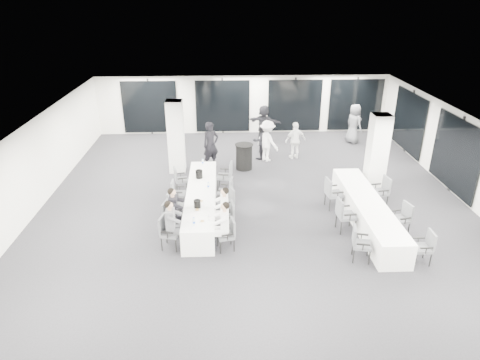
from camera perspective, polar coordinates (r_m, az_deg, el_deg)
The scene contains 43 objects.
room at distance 14.57m, azimuth 5.26°, elevation 3.33°, with size 14.04×16.04×2.84m.
column_left at distance 16.50m, azimuth -8.54°, elevation 5.72°, with size 0.60×0.60×2.80m, color white.
column_right at distance 15.26m, azimuth 17.77°, elevation 3.26°, with size 0.60×0.60×2.80m, color white.
banquet_table_main at distance 13.60m, azimuth -5.19°, elevation -2.91°, with size 0.90×5.00×0.75m, color white.
banquet_table_side at distance 13.52m, azimuth 16.55°, elevation -4.07°, with size 0.90×5.00×0.75m, color white.
cocktail_table at distance 16.83m, azimuth 0.54°, elevation 3.15°, with size 0.73×0.73×1.01m.
chair_main_left_near at distance 11.86m, azimuth -9.65°, elevation -6.59°, with size 0.58×0.61×0.96m.
chair_main_left_second at distance 12.53m, azimuth -9.26°, elevation -4.69°, with size 0.60×0.63×0.98m.
chair_main_left_mid at distance 13.30m, azimuth -8.84°, elevation -3.12°, with size 0.50×0.54×0.90m.
chair_main_left_fourth at distance 14.11m, azimuth -8.46°, elevation -1.52°, with size 0.46×0.50×0.86m.
chair_main_left_far at distance 15.06m, azimuth -8.10°, elevation 0.27°, with size 0.54×0.56×0.89m.
chair_main_right_near at distance 11.66m, azimuth -1.55°, elevation -7.02°, with size 0.53×0.56×0.89m.
chair_main_right_second at distance 12.42m, azimuth -1.60°, elevation -4.79°, with size 0.53×0.57×0.93m.
chair_main_right_mid at distance 13.19m, azimuth -1.65°, elevation -2.81°, with size 0.61×0.63×0.99m.
chair_main_right_fourth at distance 13.94m, azimuth -1.72°, elevation -1.34°, with size 0.56×0.60×0.95m.
chair_main_right_far at distance 15.06m, azimuth -1.77°, elevation 0.79°, with size 0.58×0.62×1.01m.
chair_side_left_near at distance 11.63m, azimuth 15.57°, elevation -7.91°, with size 0.57×0.60×0.95m.
chair_side_left_mid at distance 12.81m, azimuth 13.68°, elevation -4.30°, with size 0.56×0.61×1.02m.
chair_side_left_far at distance 14.05m, azimuth 12.16°, elevation -1.52°, with size 0.58×0.62×1.02m.
chair_side_right_near at distance 12.08m, azimuth 23.45°, elevation -7.98°, with size 0.46×0.52×0.91m.
chair_side_right_mid at distance 13.23m, azimuth 20.87°, elevation -4.56°, with size 0.57×0.60×0.95m.
chair_side_right_far at distance 14.67m, azimuth 18.40°, elevation -1.21°, with size 0.57×0.61×0.99m.
seated_guest_a at distance 11.69m, azimuth -8.95°, elevation -5.51°, with size 0.50×0.38×1.44m.
seated_guest_b at distance 12.38m, azimuth -8.58°, elevation -3.70°, with size 0.50×0.38×1.44m.
seated_guest_c at distance 11.49m, azimuth -2.36°, elevation -5.76°, with size 0.50×0.38×1.44m.
seated_guest_d at distance 12.27m, azimuth -2.38°, elevation -3.68°, with size 0.50×0.38×1.44m.
standing_guest_a at distance 16.81m, azimuth -3.92°, elevation 5.05°, with size 0.77×0.62×2.11m, color black.
standing_guest_b at distance 17.78m, azimuth 2.83°, elevation 5.64°, with size 0.88×0.54×1.82m, color black.
standing_guest_c at distance 17.55m, azimuth 3.68°, elevation 5.57°, with size 1.25×0.64×1.93m, color white.
standing_guest_d at distance 17.96m, azimuth 7.40°, elevation 5.57°, with size 1.04×0.58×1.77m, color white.
standing_guest_e at distance 20.38m, azimuth 15.00°, elevation 7.59°, with size 0.98×0.60×2.04m, color #56575D.
standing_guest_f at distance 19.95m, azimuth 3.20°, elevation 7.87°, with size 1.77×0.68×1.93m, color black.
standing_guest_g at distance 19.29m, azimuth -8.69°, elevation 6.97°, with size 0.68×0.55×1.88m, color black.
standing_guest_h at distance 16.49m, azimuth 18.06°, elevation 3.51°, with size 1.02×0.62×2.12m, color black.
ice_bucket_near at distance 12.41m, azimuth -5.72°, elevation -3.19°, with size 0.21×0.21×0.23m, color black.
ice_bucket_far at distance 14.33m, azimuth -5.48°, elevation 0.78°, with size 0.24×0.24×0.27m, color black.
water_bottle_a at distance 11.53m, azimuth -6.16°, elevation -5.52°, with size 0.07×0.07×0.22m, color silver.
water_bottle_b at distance 13.56m, azimuth -4.24°, elevation -0.72°, with size 0.06×0.06×0.20m, color silver.
water_bottle_c at distance 15.43m, azimuth -4.99°, elevation 2.43°, with size 0.07×0.07×0.21m, color silver.
plate_a at distance 12.30m, azimuth -5.73°, elevation -3.99°, with size 0.22×0.22×0.03m.
plate_b at distance 11.72m, azimuth -5.05°, elevation -5.49°, with size 0.19×0.19×0.03m.
plate_c at distance 12.79m, azimuth -5.27°, elevation -2.81°, with size 0.21×0.21×0.03m.
wine_glass at distance 11.71m, azimuth -4.18°, elevation -4.80°, with size 0.07×0.07×0.18m.
Camera 1 is at (-1.02, -12.38, 6.53)m, focal length 32.00 mm.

